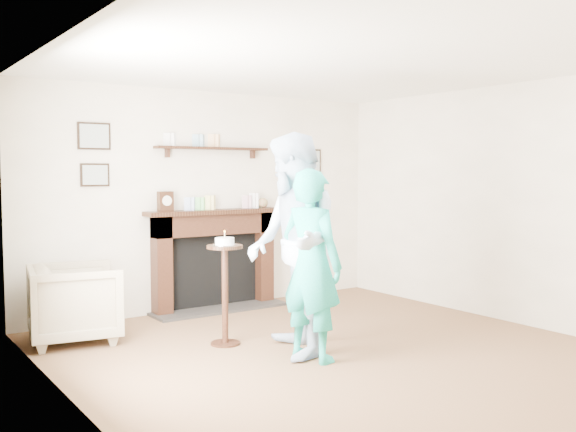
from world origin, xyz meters
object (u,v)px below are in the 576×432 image
(woman, at_px, (311,359))
(armchair, at_px, (76,341))
(pedestal_table, at_px, (225,275))
(man, at_px, (292,355))

(woman, bearing_deg, armchair, 24.19)
(woman, relative_size, pedestal_table, 1.53)
(armchair, height_order, woman, woman)
(armchair, bearing_deg, woman, -129.54)
(woman, bearing_deg, pedestal_table, 7.47)
(armchair, height_order, pedestal_table, pedestal_table)
(man, distance_m, woman, 0.20)
(man, bearing_deg, pedestal_table, -131.63)
(man, height_order, woman, man)
(armchair, relative_size, woman, 0.50)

